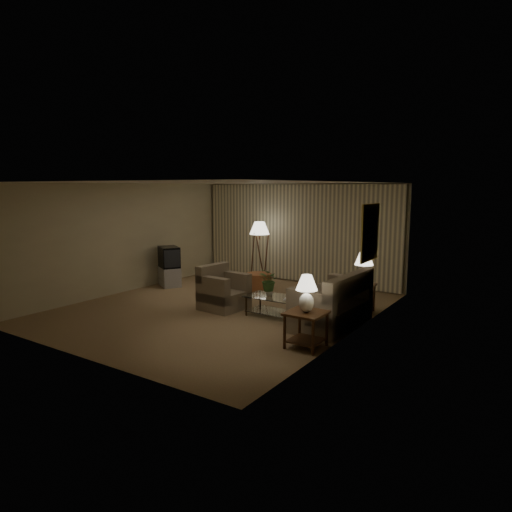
# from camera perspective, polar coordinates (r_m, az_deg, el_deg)

# --- Properties ---
(ground) EXTENTS (7.00, 7.00, 0.00)m
(ground) POSITION_cam_1_polar(r_m,az_deg,el_deg) (10.02, -4.28, -6.50)
(ground) COLOR tan
(ground) RESTS_ON ground
(room_shell) EXTENTS (6.04, 7.02, 2.72)m
(room_shell) POSITION_cam_1_polar(r_m,az_deg,el_deg) (10.92, 0.58, 4.11)
(room_shell) COLOR beige
(room_shell) RESTS_ON ground
(sofa) EXTENTS (1.90, 1.05, 0.81)m
(sofa) POSITION_cam_1_polar(r_m,az_deg,el_deg) (8.81, 9.45, -5.99)
(sofa) COLOR gray
(sofa) RESTS_ON ground
(armchair) EXTENTS (1.03, 0.99, 0.75)m
(armchair) POSITION_cam_1_polar(r_m,az_deg,el_deg) (9.87, -4.03, -4.50)
(armchair) COLOR gray
(armchair) RESTS_ON ground
(side_table_near) EXTENTS (0.61, 0.61, 0.60)m
(side_table_near) POSITION_cam_1_polar(r_m,az_deg,el_deg) (7.57, 6.27, -8.27)
(side_table_near) COLOR #34190E
(side_table_near) RESTS_ON ground
(side_table_far) EXTENTS (0.48, 0.40, 0.60)m
(side_table_far) POSITION_cam_1_polar(r_m,az_deg,el_deg) (9.89, 13.21, -4.55)
(side_table_far) COLOR #34190E
(side_table_far) RESTS_ON ground
(table_lamp_near) EXTENTS (0.36, 0.36, 0.61)m
(table_lamp_near) POSITION_cam_1_polar(r_m,az_deg,el_deg) (7.43, 6.34, -4.26)
(table_lamp_near) COLOR white
(table_lamp_near) RESTS_ON side_table_near
(table_lamp_far) EXTENTS (0.39, 0.39, 0.68)m
(table_lamp_far) POSITION_cam_1_polar(r_m,az_deg,el_deg) (9.77, 13.34, -1.10)
(table_lamp_far) COLOR white
(table_lamp_far) RESTS_ON side_table_far
(coffee_table) EXTENTS (1.22, 0.67, 0.41)m
(coffee_table) POSITION_cam_1_polar(r_m,az_deg,el_deg) (9.28, 2.47, -5.93)
(coffee_table) COLOR silver
(coffee_table) RESTS_ON ground
(tv_cabinet) EXTENTS (1.14, 1.11, 0.50)m
(tv_cabinet) POSITION_cam_1_polar(r_m,az_deg,el_deg) (12.36, -10.75, -2.52)
(tv_cabinet) COLOR #B1B1B4
(tv_cabinet) RESTS_ON ground
(crt_tv) EXTENTS (1.05, 1.03, 0.55)m
(crt_tv) POSITION_cam_1_polar(r_m,az_deg,el_deg) (12.27, -10.82, -0.12)
(crt_tv) COLOR black
(crt_tv) RESTS_ON tv_cabinet
(floor_lamp) EXTENTS (0.54, 0.54, 1.67)m
(floor_lamp) POSITION_cam_1_polar(r_m,az_deg,el_deg) (12.45, 0.44, 0.64)
(floor_lamp) COLOR #34190E
(floor_lamp) RESTS_ON ground
(ottoman) EXTENTS (0.83, 0.83, 0.43)m
(ottoman) POSITION_cam_1_polar(r_m,az_deg,el_deg) (11.64, 0.34, -3.23)
(ottoman) COLOR #995934
(ottoman) RESTS_ON ground
(vase) EXTENTS (0.18, 0.18, 0.15)m
(vase) POSITION_cam_1_polar(r_m,az_deg,el_deg) (9.31, 1.68, -4.54)
(vase) COLOR silver
(vase) RESTS_ON coffee_table
(flowers) EXTENTS (0.52, 0.49, 0.45)m
(flowers) POSITION_cam_1_polar(r_m,az_deg,el_deg) (9.24, 1.69, -2.70)
(flowers) COLOR #3D6B2F
(flowers) RESTS_ON vase
(book) EXTENTS (0.19, 0.23, 0.02)m
(book) POSITION_cam_1_polar(r_m,az_deg,el_deg) (9.04, 3.51, -5.40)
(book) COLOR olive
(book) RESTS_ON coffee_table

